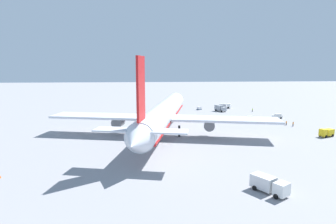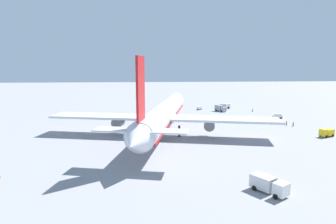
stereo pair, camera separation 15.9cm
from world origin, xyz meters
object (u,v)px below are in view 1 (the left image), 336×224
object	(u,v)px
service_truck_1	(327,132)
ground_worker_2	(293,124)
service_truck_3	(225,106)
airliner	(163,114)
service_van	(277,116)
baggage_cart_0	(161,109)
baggage_cart_2	(250,117)
service_truck_0	(269,184)
service_truck_2	(220,108)
traffic_cone_1	(0,177)
baggage_cart_1	(199,108)
ground_worker_0	(252,110)
ground_worker_1	(286,123)

from	to	relation	value
service_truck_1	ground_worker_2	bearing A→B (deg)	8.88
service_truck_3	airliner	bearing A→B (deg)	146.99
service_truck_3	service_van	size ratio (longest dim) A/B	1.44
airliner	baggage_cart_0	size ratio (longest dim) A/B	25.70
service_truck_1	baggage_cart_2	world-z (taller)	service_truck_1
service_truck_3	baggage_cart_0	xyz separation A→B (m)	(-1.93, 34.08, -1.09)
service_truck_0	ground_worker_2	xyz separation A→B (m)	(53.44, -32.94, -0.66)
service_truck_2	service_truck_0	bearing A→B (deg)	170.51
traffic_cone_1	baggage_cart_2	bearing A→B (deg)	-51.45
service_truck_0	baggage_cart_0	size ratio (longest dim) A/B	2.25
baggage_cart_0	baggage_cart_1	world-z (taller)	baggage_cart_1
ground_worker_2	service_truck_0	bearing A→B (deg)	148.35
service_van	service_truck_2	bearing A→B (deg)	44.22
service_truck_2	ground_worker_2	distance (m)	40.72
service_truck_2	baggage_cart_2	xyz separation A→B (m)	(-21.34, -7.06, -0.83)
service_truck_0	ground_worker_0	world-z (taller)	service_truck_0
service_truck_0	baggage_cart_0	world-z (taller)	service_truck_0
service_truck_1	traffic_cone_1	world-z (taller)	service_truck_1
service_truck_1	baggage_cart_2	size ratio (longest dim) A/B	1.62
service_truck_1	service_van	size ratio (longest dim) A/B	1.22
baggage_cart_1	traffic_cone_1	world-z (taller)	baggage_cart_1
baggage_cart_2	ground_worker_2	bearing A→B (deg)	-144.60
baggage_cart_1	ground_worker_0	world-z (taller)	ground_worker_0
service_truck_3	baggage_cart_2	size ratio (longest dim) A/B	1.90
baggage_cart_2	ground_worker_1	distance (m)	16.09
airliner	ground_worker_0	world-z (taller)	airliner
service_van	traffic_cone_1	size ratio (longest dim) A/B	7.95
ground_worker_2	service_van	bearing A→B (deg)	-6.04
ground_worker_0	baggage_cart_2	bearing A→B (deg)	156.12
service_truck_0	baggage_cart_2	bearing A→B (deg)	-17.85
ground_worker_2	service_truck_1	bearing A→B (deg)	-171.12
baggage_cart_2	traffic_cone_1	bearing A→B (deg)	128.55
baggage_cart_0	baggage_cart_2	world-z (taller)	baggage_cart_2
service_truck_0	ground_worker_2	distance (m)	62.78
service_truck_1	baggage_cart_1	world-z (taller)	service_truck_1
ground_worker_0	service_truck_0	bearing A→B (deg)	160.81
airliner	baggage_cart_2	distance (m)	45.19
baggage_cart_1	ground_worker_1	world-z (taller)	ground_worker_1
service_truck_1	service_truck_3	bearing A→B (deg)	13.35
baggage_cart_0	ground_worker_0	distance (m)	45.48
service_truck_3	baggage_cart_0	world-z (taller)	service_truck_3
service_truck_0	service_truck_3	bearing A→B (deg)	-11.50
ground_worker_2	service_truck_3	bearing A→B (deg)	14.82
baggage_cart_1	ground_worker_2	bearing A→B (deg)	-147.44
airliner	service_van	xyz separation A→B (m)	(25.05, -50.45, -5.78)
service_van	traffic_cone_1	world-z (taller)	service_van
baggage_cart_0	baggage_cart_2	size ratio (longest dim) A/B	0.93
service_truck_0	service_truck_3	size ratio (longest dim) A/B	1.11
service_truck_0	service_van	xyz separation A→B (m)	(69.86, -34.67, -0.55)
service_van	ground_worker_0	xyz separation A→B (m)	(17.75, 4.18, -0.14)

